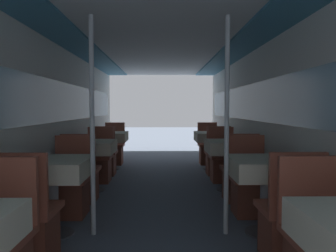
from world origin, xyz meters
TOP-DOWN VIEW (x-y plane):
  - wall_left at (-1.47, 3.47)m, footprint 0.05×9.75m
  - wall_right at (1.47, 3.47)m, footprint 0.05×9.75m
  - ceiling_panel at (0.00, 3.47)m, footprint 2.93×9.75m
  - dining_table_left_1 at (-1.04, 2.33)m, footprint 0.69×0.69m
  - chair_left_near_1 at (-1.04, 1.74)m, footprint 0.44×0.44m
  - chair_left_far_1 at (-1.04, 2.91)m, footprint 0.44×0.44m
  - support_pole_left_1 at (-0.65, 2.33)m, footprint 0.05×0.05m
  - dining_table_left_2 at (-1.04, 4.05)m, footprint 0.69×0.69m
  - chair_left_near_2 at (-1.04, 3.46)m, footprint 0.44×0.44m
  - chair_left_far_2 at (-1.04, 4.63)m, footprint 0.44×0.44m
  - dining_table_left_3 at (-1.04, 5.76)m, footprint 0.69×0.69m
  - chair_left_near_3 at (-1.04, 5.18)m, footprint 0.44×0.44m
  - chair_left_far_3 at (-1.04, 6.35)m, footprint 0.44×0.44m
  - dining_table_right_1 at (1.04, 2.33)m, footprint 0.69×0.69m
  - chair_right_near_1 at (1.04, 1.74)m, footprint 0.44×0.44m
  - chair_right_far_1 at (1.04, 2.91)m, footprint 0.44×0.44m
  - support_pole_right_1 at (0.65, 2.33)m, footprint 0.05×0.05m
  - dining_table_right_2 at (1.04, 4.05)m, footprint 0.69×0.69m
  - chair_right_near_2 at (1.04, 3.46)m, footprint 0.44×0.44m
  - chair_right_far_2 at (1.04, 4.63)m, footprint 0.44×0.44m
  - dining_table_right_3 at (1.04, 5.76)m, footprint 0.69×0.69m
  - chair_right_near_3 at (1.04, 5.18)m, footprint 0.44×0.44m
  - chair_right_far_3 at (1.04, 6.35)m, footprint 0.44×0.44m

SIDE VIEW (x-z plane):
  - chair_left_near_1 at x=-1.04m, z-range -0.17..0.74m
  - chair_left_far_1 at x=-1.04m, z-range -0.17..0.74m
  - chair_left_near_2 at x=-1.04m, z-range -0.17..0.74m
  - chair_left_far_2 at x=-1.04m, z-range -0.17..0.74m
  - chair_left_near_3 at x=-1.04m, z-range -0.17..0.74m
  - chair_left_far_3 at x=-1.04m, z-range -0.17..0.74m
  - chair_right_near_1 at x=1.04m, z-range -0.17..0.74m
  - chair_right_far_1 at x=1.04m, z-range -0.17..0.74m
  - chair_right_near_2 at x=1.04m, z-range -0.17..0.74m
  - chair_right_far_2 at x=1.04m, z-range -0.17..0.74m
  - chair_right_near_3 at x=1.04m, z-range -0.17..0.74m
  - chair_right_far_3 at x=1.04m, z-range -0.17..0.74m
  - dining_table_left_1 at x=-1.04m, z-range 0.26..1.01m
  - dining_table_left_2 at x=-1.04m, z-range 0.26..1.01m
  - dining_table_left_3 at x=-1.04m, z-range 0.26..1.01m
  - dining_table_right_1 at x=1.04m, z-range 0.26..1.01m
  - dining_table_right_2 at x=1.04m, z-range 0.26..1.01m
  - dining_table_right_3 at x=1.04m, z-range 0.26..1.01m
  - support_pole_left_1 at x=-0.65m, z-range 0.00..2.13m
  - support_pole_right_1 at x=0.65m, z-range 0.00..2.13m
  - wall_left at x=-1.47m, z-range 0.04..2.16m
  - wall_right at x=1.47m, z-range 0.04..2.16m
  - ceiling_panel at x=0.00m, z-range 2.14..2.21m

